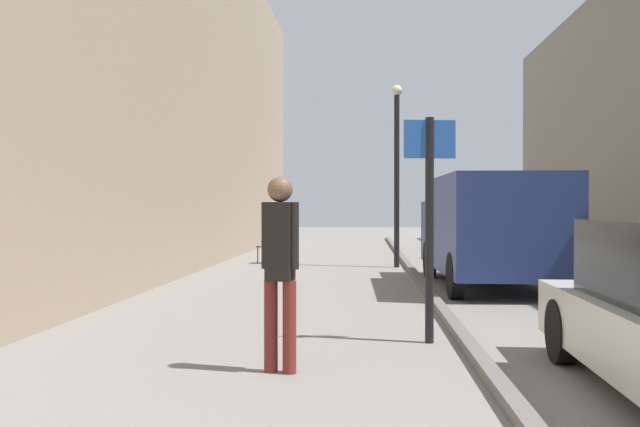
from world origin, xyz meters
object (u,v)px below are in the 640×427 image
at_px(pedestrian_main_foreground, 280,260).
at_px(cafe_chair_near_window, 270,244).
at_px(delivery_van, 490,227).
at_px(lamp_post, 397,163).
at_px(street_sign_post, 430,209).

distance_m(pedestrian_main_foreground, cafe_chair_near_window, 12.41).
distance_m(delivery_van, cafe_chair_near_window, 7.33).
xyz_separation_m(delivery_van, lamp_post, (-1.61, 4.26, 1.55)).
bearing_deg(street_sign_post, delivery_van, -114.78).
relative_size(pedestrian_main_foreground, lamp_post, 0.39).
height_order(pedestrian_main_foreground, street_sign_post, street_sign_post).
bearing_deg(delivery_van, street_sign_post, -108.51).
height_order(pedestrian_main_foreground, lamp_post, lamp_post).
bearing_deg(pedestrian_main_foreground, lamp_post, 93.98).
relative_size(delivery_van, cafe_chair_near_window, 5.55).
bearing_deg(street_sign_post, cafe_chair_near_window, -80.16).
bearing_deg(lamp_post, cafe_chair_near_window, 164.41).
relative_size(street_sign_post, lamp_post, 0.55).
bearing_deg(cafe_chair_near_window, pedestrian_main_foreground, -149.40).
relative_size(pedestrian_main_foreground, street_sign_post, 0.71).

